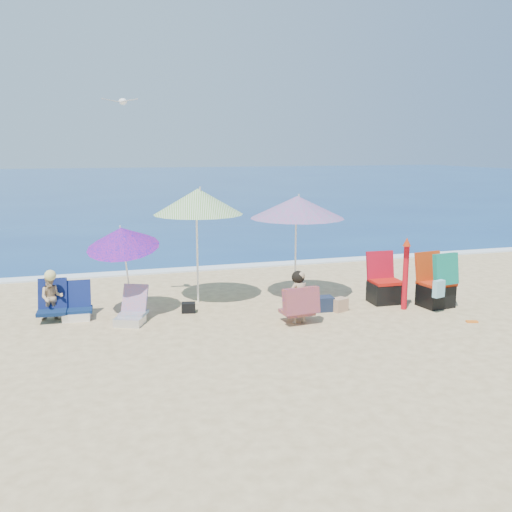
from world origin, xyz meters
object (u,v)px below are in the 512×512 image
object	(u,v)px
furled_umbrella	(406,270)
chair_rainbow	(132,313)
umbrella_striped	(198,202)
person_center	(299,298)
umbrella_turquoise	(297,207)
chair_navy	(77,309)
camp_chair_left	(384,288)
camp_chair_right	(436,287)
seagull	(123,101)
person_left	(52,297)
umbrella_blue	(122,237)

from	to	relation	value
furled_umbrella	chair_rainbow	distance (m)	5.27
umbrella_striped	person_center	world-z (taller)	umbrella_striped
umbrella_turquoise	chair_navy	world-z (taller)	umbrella_turquoise
umbrella_turquoise	chair_rainbow	world-z (taller)	umbrella_turquoise
umbrella_striped	camp_chair_left	distance (m)	4.16
umbrella_striped	camp_chair_right	distance (m)	5.03
camp_chair_left	seagull	size ratio (longest dim) A/B	1.58
seagull	camp_chair_left	bearing A→B (deg)	-10.75
chair_rainbow	seagull	world-z (taller)	seagull
umbrella_striped	chair_rainbow	distance (m)	2.58
umbrella_striped	person_left	distance (m)	3.29
chair_navy	person_center	xyz separation A→B (m)	(3.84, -1.51, 0.29)
umbrella_turquoise	chair_rainbow	size ratio (longest dim) A/B	2.92
umbrella_blue	seagull	xyz separation A→B (m)	(0.14, 0.39, 2.46)
umbrella_turquoise	chair_rainbow	bearing A→B (deg)	-169.58
umbrella_turquoise	camp_chair_left	world-z (taller)	umbrella_turquoise
umbrella_blue	chair_navy	size ratio (longest dim) A/B	2.74
furled_umbrella	person_center	distance (m)	2.34
umbrella_turquoise	camp_chair_right	world-z (taller)	umbrella_turquoise
chair_navy	camp_chair_left	bearing A→B (deg)	-6.31
umbrella_turquoise	seagull	distance (m)	3.93
furled_umbrella	chair_rainbow	world-z (taller)	furled_umbrella
umbrella_blue	furled_umbrella	xyz separation A→B (m)	(5.28, -1.14, -0.71)
umbrella_turquoise	camp_chair_right	size ratio (longest dim) A/B	2.06
umbrella_turquoise	chair_navy	xyz separation A→B (m)	(-4.37, -0.05, -1.76)
chair_navy	camp_chair_left	size ratio (longest dim) A/B	0.65
chair_rainbow	umbrella_striped	bearing A→B (deg)	33.75
umbrella_striped	chair_navy	size ratio (longest dim) A/B	3.55
umbrella_turquoise	umbrella_striped	distance (m)	2.01
chair_rainbow	person_left	xyz separation A→B (m)	(-1.39, 0.61, 0.26)
umbrella_striped	umbrella_turquoise	bearing A→B (deg)	-9.66
camp_chair_right	chair_rainbow	bearing A→B (deg)	173.43
furled_umbrella	person_left	bearing A→B (deg)	169.01
person_left	seagull	xyz separation A→B (m)	(1.44, 0.25, 3.53)
seagull	chair_navy	bearing A→B (deg)	-164.08
furled_umbrella	person_left	world-z (taller)	furled_umbrella
umbrella_striped	furled_umbrella	world-z (taller)	umbrella_striped
person_left	person_center	bearing A→B (deg)	-19.82
umbrella_turquoise	umbrella_blue	xyz separation A→B (m)	(-3.50, -0.15, -0.44)
camp_chair_right	person_left	xyz separation A→B (m)	(-7.28, 1.29, 0.02)
umbrella_striped	umbrella_blue	size ratio (longest dim) A/B	1.30
umbrella_blue	camp_chair_left	bearing A→B (deg)	-6.21
umbrella_striped	person_center	distance (m)	2.87
chair_rainbow	camp_chair_left	bearing A→B (deg)	-0.95
umbrella_turquoise	umbrella_blue	distance (m)	3.53
chair_rainbow	camp_chair_left	distance (m)	5.06
camp_chair_right	chair_navy	bearing A→B (deg)	169.57
camp_chair_right	person_left	world-z (taller)	camp_chair_right
furled_umbrella	umbrella_blue	bearing A→B (deg)	167.82
chair_navy	chair_rainbow	size ratio (longest dim) A/B	0.84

